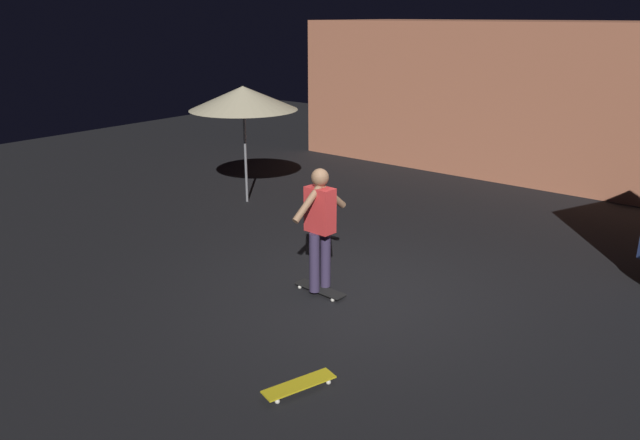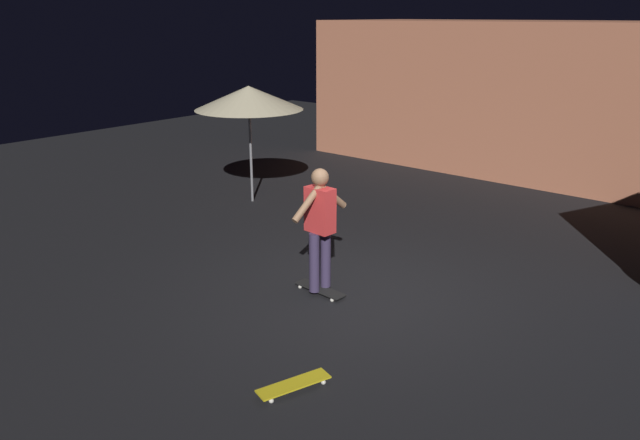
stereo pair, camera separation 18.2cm
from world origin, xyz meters
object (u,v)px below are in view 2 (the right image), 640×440
object	(u,v)px
patio_umbrella	(249,98)
skateboard_ridden	(320,289)
skateboard_spare	(294,384)
skater	(320,221)

from	to	relation	value
patio_umbrella	skateboard_ridden	bearing A→B (deg)	-32.51
patio_umbrella	skateboard_spare	xyz separation A→B (m)	(5.07, -4.34, -2.02)
skateboard_ridden	patio_umbrella	bearing A→B (deg)	147.49
skateboard_ridden	skateboard_spare	xyz separation A→B (m)	(1.24, -1.90, 0.00)
patio_umbrella	skateboard_ridden	distance (m)	4.97
skateboard_ridden	skater	bearing A→B (deg)	-45.00
skateboard_spare	skater	xyz separation A→B (m)	(-1.24, 1.90, 0.98)
skateboard_ridden	skateboard_spare	world-z (taller)	same
skateboard_spare	skater	bearing A→B (deg)	123.21
patio_umbrella	skater	xyz separation A→B (m)	(3.83, -2.44, -1.04)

